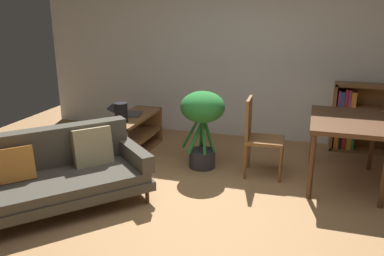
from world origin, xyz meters
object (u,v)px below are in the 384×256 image
object	(u,v)px
potted_floor_plant	(202,117)
bookshelf	(369,119)
desk_speaker	(121,113)
media_console	(133,135)
dining_table	(348,127)
dining_chair_far	(258,134)
open_laptop	(127,113)
fabric_couch	(40,174)

from	to	relation	value
potted_floor_plant	bookshelf	world-z (taller)	potted_floor_plant
desk_speaker	bookshelf	size ratio (longest dim) A/B	0.21
media_console	desk_speaker	world-z (taller)	desk_speaker
dining_table	dining_chair_far	xyz separation A→B (m)	(-1.00, -0.04, -0.17)
open_laptop	bookshelf	bearing A→B (deg)	17.14
potted_floor_plant	bookshelf	xyz separation A→B (m)	(2.09, 1.29, -0.20)
fabric_couch	bookshelf	bearing A→B (deg)	39.95
potted_floor_plant	bookshelf	size ratio (longest dim) A/B	0.83
open_laptop	bookshelf	xyz separation A→B (m)	(3.28, 1.01, -0.09)
media_console	fabric_couch	bearing A→B (deg)	-96.46
fabric_couch	potted_floor_plant	world-z (taller)	potted_floor_plant
media_console	desk_speaker	xyz separation A→B (m)	(-0.01, -0.31, 0.41)
media_console	potted_floor_plant	distance (m)	1.18
dining_chair_far	potted_floor_plant	bearing A→B (deg)	178.33
potted_floor_plant	bookshelf	bearing A→B (deg)	31.73
media_console	bookshelf	xyz separation A→B (m)	(3.17, 1.07, 0.22)
fabric_couch	potted_floor_plant	bearing A→B (deg)	50.10
potted_floor_plant	media_console	bearing A→B (deg)	168.30
open_laptop	dining_table	distance (m)	2.91
bookshelf	dining_chair_far	bearing A→B (deg)	-136.46
dining_table	potted_floor_plant	bearing A→B (deg)	-179.38
media_console	bookshelf	distance (m)	3.36
open_laptop	dining_table	size ratio (longest dim) A/B	0.43
media_console	potted_floor_plant	xyz separation A→B (m)	(1.08, -0.22, 0.42)
fabric_couch	dining_chair_far	world-z (taller)	dining_chair_far
fabric_couch	media_console	xyz separation A→B (m)	(0.20, 1.76, -0.11)
desk_speaker	dining_chair_far	bearing A→B (deg)	1.94
bookshelf	open_laptop	bearing A→B (deg)	-162.86
fabric_couch	dining_table	world-z (taller)	dining_table
open_laptop	dining_chair_far	xyz separation A→B (m)	(1.90, -0.30, -0.04)
desk_speaker	potted_floor_plant	distance (m)	1.09
potted_floor_plant	dining_chair_far	distance (m)	0.73
desk_speaker	media_console	bearing A→B (deg)	88.71
fabric_couch	dining_table	distance (m)	3.38
dining_chair_far	bookshelf	xyz separation A→B (m)	(1.38, 1.31, -0.04)
open_laptop	bookshelf	world-z (taller)	bookshelf
dining_table	media_console	bearing A→B (deg)	175.79
media_console	potted_floor_plant	bearing A→B (deg)	-11.70
bookshelf	dining_table	bearing A→B (deg)	-106.69
media_console	dining_table	world-z (taller)	dining_table
open_laptop	potted_floor_plant	world-z (taller)	potted_floor_plant
potted_floor_plant	dining_chair_far	size ratio (longest dim) A/B	1.04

